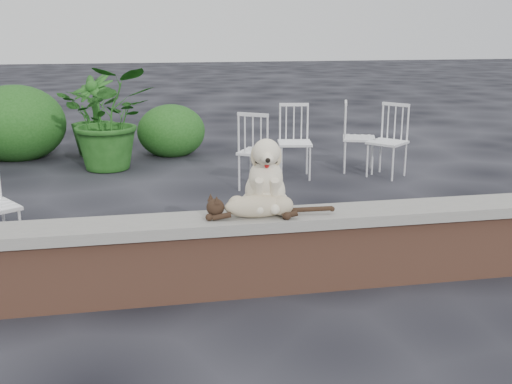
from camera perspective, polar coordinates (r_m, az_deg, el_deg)
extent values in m
plane|color=black|center=(4.93, 9.73, -8.00)|extent=(60.00, 60.00, 0.00)
cube|color=brown|center=(4.84, 9.86, -5.27)|extent=(6.00, 0.30, 0.50)
cube|color=slate|center=(4.75, 10.01, -1.99)|extent=(6.20, 0.40, 0.08)
imported|color=#1A4914|center=(8.69, -13.22, 6.60)|extent=(1.35, 1.20, 1.40)
imported|color=#1A4914|center=(9.72, -14.61, 6.79)|extent=(0.96, 0.96, 1.21)
ellipsoid|color=#1A4914|center=(9.86, -21.10, 5.82)|extent=(1.44, 1.32, 1.14)
ellipsoid|color=#1A4914|center=(9.55, -7.75, 5.52)|extent=(1.02, 0.94, 0.81)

